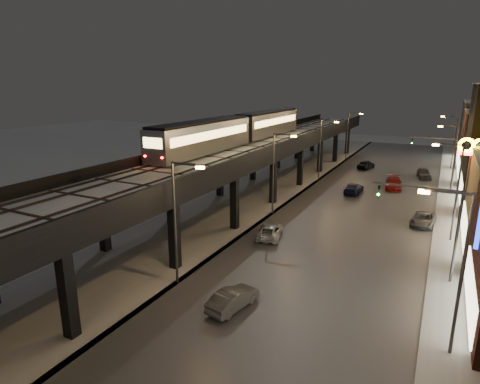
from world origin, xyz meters
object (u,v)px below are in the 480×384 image
at_px(car_onc_dark, 423,220).
at_px(car_onc_white, 393,184).
at_px(car_far_white, 366,165).
at_px(car_onc_red, 424,174).
at_px(car_near_white, 233,299).
at_px(car_mid_dark, 354,188).
at_px(car_mid_silver, 270,231).
at_px(subway_train, 241,129).

height_order(car_onc_dark, car_onc_white, car_onc_white).
xyz_separation_m(car_far_white, car_onc_red, (9.22, -3.20, -0.00)).
height_order(car_far_white, car_onc_red, car_far_white).
relative_size(car_near_white, car_mid_dark, 0.85).
bearing_deg(car_mid_silver, car_onc_dark, -153.91).
bearing_deg(subway_train, car_mid_silver, -54.06).
bearing_deg(car_onc_white, car_mid_dark, -137.49).
distance_m(car_mid_silver, car_onc_white, 25.89).
bearing_deg(car_far_white, car_near_white, 103.75).
bearing_deg(car_onc_red, car_far_white, 148.99).
distance_m(car_mid_silver, car_mid_dark, 19.95).
distance_m(car_near_white, car_far_white, 49.21).
height_order(car_mid_dark, car_far_white, car_far_white).
relative_size(subway_train, car_mid_dark, 7.59).
distance_m(car_onc_dark, car_onc_white, 15.05).
xyz_separation_m(subway_train, car_far_white, (12.58, 22.47, -7.64)).
xyz_separation_m(car_far_white, car_onc_dark, (10.40, -26.46, -0.11)).
bearing_deg(car_near_white, car_mid_dark, -81.28).
bearing_deg(car_onc_red, car_onc_dark, -99.00).
relative_size(car_near_white, car_mid_silver, 0.87).
distance_m(subway_train, car_near_white, 30.73).
bearing_deg(car_onc_dark, car_onc_red, 98.51).
xyz_separation_m(subway_train, car_onc_red, (21.81, 19.27, -7.64)).
distance_m(car_onc_dark, car_onc_red, 23.29).
bearing_deg(car_onc_white, car_far_white, 109.42).
bearing_deg(car_onc_red, car_onc_white, -122.68).
relative_size(car_onc_dark, car_onc_white, 0.88).
bearing_deg(car_onc_red, car_mid_dark, -131.03).
bearing_deg(car_mid_dark, car_near_white, 88.51).
xyz_separation_m(car_mid_silver, car_mid_dark, (3.72, 19.60, 0.04)).
distance_m(car_far_white, car_onc_white, 13.45).
relative_size(car_far_white, car_onc_dark, 0.95).
relative_size(car_near_white, car_onc_dark, 0.90).
bearing_deg(car_mid_silver, car_near_white, 89.30).
height_order(car_mid_silver, car_mid_dark, car_mid_dark).
bearing_deg(subway_train, car_near_white, -64.01).
bearing_deg(car_near_white, car_onc_red, -90.27).
bearing_deg(car_onc_dark, car_near_white, -107.99).
relative_size(car_mid_dark, car_onc_red, 1.11).
distance_m(car_near_white, car_mid_silver, 12.79).
bearing_deg(car_onc_red, car_near_white, -112.68).
xyz_separation_m(car_onc_white, car_onc_red, (3.39, 8.92, -0.01)).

